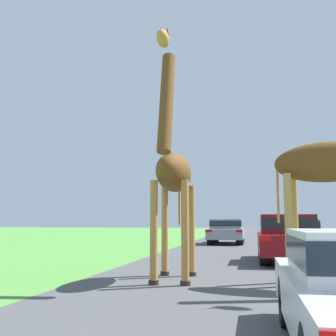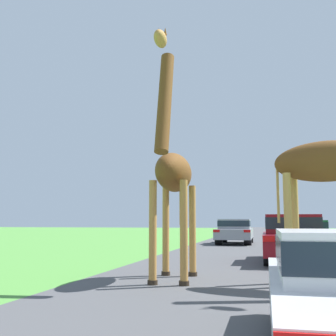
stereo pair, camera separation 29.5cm
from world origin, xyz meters
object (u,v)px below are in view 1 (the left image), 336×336
Objects in this scene: giraffe_companion at (334,162)px; car_queue_left at (300,234)px; car_queue_right at (287,237)px; car_far_ahead at (226,230)px; giraffe_near_road at (173,172)px.

giraffe_companion reaches higher than car_queue_left.
car_queue_right is (-0.57, 5.13, -1.68)m from giraffe_companion.
car_queue_right is 0.93× the size of car_far_ahead.
car_queue_left is at bearing -112.37° from giraffe_near_road.
car_queue_left is at bearing -53.40° from car_far_ahead.
giraffe_companion is 11.02m from car_queue_left.
giraffe_companion is at bearing -78.71° from car_far_ahead.
giraffe_near_road reaches higher than car_queue_left.
car_far_ahead is (-3.12, 15.62, -1.71)m from giraffe_companion.
car_far_ahead is at bearing 126.60° from car_queue_left.
giraffe_near_road reaches higher than car_queue_right.
car_far_ahead is (-3.53, 4.75, 0.04)m from car_queue_left.
giraffe_near_road is 1.25× the size of car_queue_left.
car_queue_left is 0.87× the size of car_far_ahead.
car_queue_right is at bearing -122.37° from giraffe_near_road.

